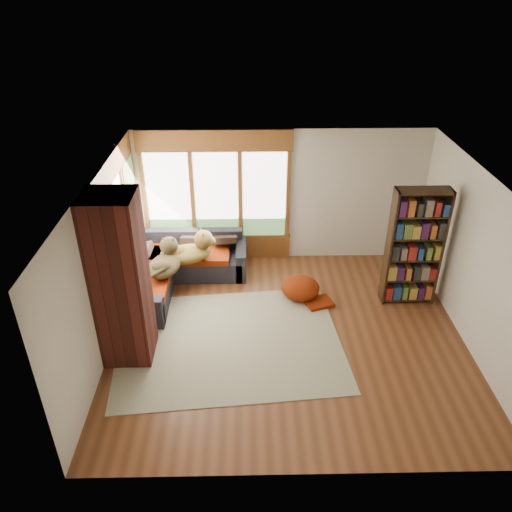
# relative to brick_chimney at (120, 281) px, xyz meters

# --- Properties ---
(floor) EXTENTS (5.50, 5.50, 0.00)m
(floor) POSITION_rel_brick_chimney_xyz_m (2.40, 0.35, -1.30)
(floor) COLOR #5A2F19
(floor) RESTS_ON ground
(ceiling) EXTENTS (5.50, 5.50, 0.00)m
(ceiling) POSITION_rel_brick_chimney_xyz_m (2.40, 0.35, 1.30)
(ceiling) COLOR white
(wall_back) EXTENTS (5.50, 0.04, 2.60)m
(wall_back) POSITION_rel_brick_chimney_xyz_m (2.40, 2.85, 0.00)
(wall_back) COLOR silver
(wall_back) RESTS_ON ground
(wall_front) EXTENTS (5.50, 0.04, 2.60)m
(wall_front) POSITION_rel_brick_chimney_xyz_m (2.40, -2.15, 0.00)
(wall_front) COLOR silver
(wall_front) RESTS_ON ground
(wall_left) EXTENTS (0.04, 5.00, 2.60)m
(wall_left) POSITION_rel_brick_chimney_xyz_m (-0.35, 0.35, 0.00)
(wall_left) COLOR silver
(wall_left) RESTS_ON ground
(wall_right) EXTENTS (0.04, 5.00, 2.60)m
(wall_right) POSITION_rel_brick_chimney_xyz_m (5.15, 0.35, 0.00)
(wall_right) COLOR silver
(wall_right) RESTS_ON ground
(windows_back) EXTENTS (2.82, 0.10, 1.90)m
(windows_back) POSITION_rel_brick_chimney_xyz_m (1.20, 2.82, 0.05)
(windows_back) COLOR brown
(windows_back) RESTS_ON wall_back
(windows_left) EXTENTS (0.10, 2.62, 1.90)m
(windows_left) POSITION_rel_brick_chimney_xyz_m (-0.32, 1.55, 0.05)
(windows_left) COLOR brown
(windows_left) RESTS_ON wall_left
(roller_blind) EXTENTS (0.03, 0.72, 0.90)m
(roller_blind) POSITION_rel_brick_chimney_xyz_m (-0.29, 2.38, 0.45)
(roller_blind) COLOR #7A9C65
(roller_blind) RESTS_ON wall_left
(brick_chimney) EXTENTS (0.70, 0.70, 2.60)m
(brick_chimney) POSITION_rel_brick_chimney_xyz_m (0.00, 0.00, 0.00)
(brick_chimney) COLOR #471914
(brick_chimney) RESTS_ON ground
(sectional_sofa) EXTENTS (2.20, 2.20, 0.80)m
(sectional_sofa) POSITION_rel_brick_chimney_xyz_m (0.45, 2.05, -1.00)
(sectional_sofa) COLOR black
(sectional_sofa) RESTS_ON ground
(area_rug) EXTENTS (3.66, 2.93, 0.01)m
(area_rug) POSITION_rel_brick_chimney_xyz_m (1.48, 0.21, -1.29)
(area_rug) COLOR beige
(area_rug) RESTS_ON ground
(bookshelf) EXTENTS (0.89, 0.30, 2.09)m
(bookshelf) POSITION_rel_brick_chimney_xyz_m (4.54, 1.30, -0.26)
(bookshelf) COLOR black
(bookshelf) RESTS_ON ground
(pouf) EXTENTS (0.86, 0.86, 0.36)m
(pouf) POSITION_rel_brick_chimney_xyz_m (2.70, 1.42, -1.11)
(pouf) COLOR maroon
(pouf) RESTS_ON area_rug
(dog_tan) EXTENTS (0.98, 0.77, 0.49)m
(dog_tan) POSITION_rel_brick_chimney_xyz_m (0.78, 1.89, -0.52)
(dog_tan) COLOR brown
(dog_tan) RESTS_ON sectional_sofa
(dog_brindle) EXTENTS (0.65, 0.91, 0.46)m
(dog_brindle) POSITION_rel_brick_chimney_xyz_m (0.37, 1.56, -0.53)
(dog_brindle) COLOR black
(dog_brindle) RESTS_ON sectional_sofa
(throw_pillows) EXTENTS (1.98, 1.68, 0.45)m
(throw_pillows) POSITION_rel_brick_chimney_xyz_m (0.53, 2.10, -0.54)
(throw_pillows) COLOR black
(throw_pillows) RESTS_ON sectional_sofa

